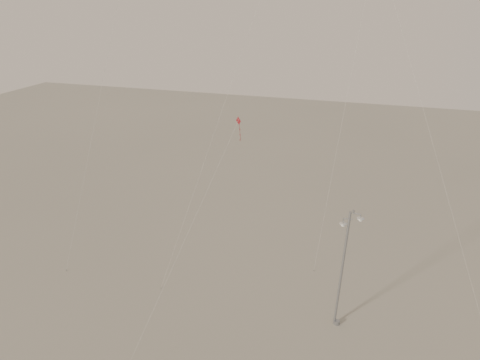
% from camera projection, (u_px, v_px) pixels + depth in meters
% --- Properties ---
extents(ground, '(160.00, 160.00, 0.00)m').
position_uv_depth(ground, '(241.00, 350.00, 32.31)').
color(ground, gray).
rests_on(ground, ground).
extents(street_lamp, '(1.62, 0.56, 9.48)m').
position_uv_depth(street_lamp, '(343.00, 266.00, 32.87)').
color(street_lamp, '#919499').
rests_on(street_lamp, ground).
extents(kite_1, '(10.25, 2.14, 29.17)m').
position_uv_depth(kite_1, '(251.00, 26.00, 30.16)').
color(kite_1, '#342F2B').
rests_on(kite_1, ground).
extents(kite_3, '(4.37, 11.96, 14.68)m').
position_uv_depth(kite_3, '(213.00, 179.00, 32.72)').
color(kite_3, maroon).
rests_on(kite_3, ground).
extents(kite_4, '(10.51, 6.26, 25.60)m').
position_uv_depth(kite_4, '(407.00, 53.00, 31.77)').
color(kite_4, '#342F2B').
rests_on(kite_4, ground).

